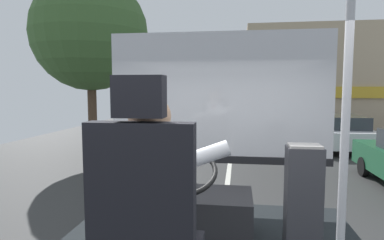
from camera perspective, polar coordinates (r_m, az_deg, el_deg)
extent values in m
cube|color=#313131|center=(11.09, 6.81, -5.99)|extent=(18.00, 44.00, 0.05)
cube|color=silver|center=(11.09, 6.81, -5.85)|extent=(0.12, 39.60, 0.00)
cube|color=black|center=(1.49, -8.93, -13.12)|extent=(0.48, 0.10, 0.66)
cube|color=black|center=(1.41, -9.19, 4.07)|extent=(0.22, 0.10, 0.18)
cylinder|color=black|center=(1.86, -2.84, -17.32)|extent=(0.17, 0.49, 0.17)
cylinder|color=black|center=(1.90, -8.47, -16.86)|extent=(0.17, 0.49, 0.17)
cylinder|color=silver|center=(1.65, -7.25, -12.75)|extent=(0.32, 0.32, 0.58)
cube|color=maroon|center=(1.78, -5.85, -9.01)|extent=(0.06, 0.01, 0.36)
sphere|color=#A37A5B|center=(1.57, -7.41, 0.62)|extent=(0.21, 0.21, 0.21)
cylinder|color=silver|center=(1.85, -2.01, -7.66)|extent=(0.57, 0.19, 0.27)
cylinder|color=silver|center=(1.90, -8.16, -7.39)|extent=(0.57, 0.19, 0.27)
cube|color=black|center=(3.01, -0.52, -16.19)|extent=(1.10, 0.56, 0.40)
cylinder|color=black|center=(2.57, -1.77, -12.68)|extent=(0.07, 0.24, 0.41)
torus|color=black|center=(2.43, -2.13, -9.00)|extent=(0.56, 0.52, 0.26)
cylinder|color=black|center=(2.43, -2.13, -9.00)|extent=(0.16, 0.16, 0.09)
cylinder|color=#B7B7BC|center=(1.89, 25.01, -5.83)|extent=(0.04, 0.04, 1.91)
cube|color=#333338|center=(2.88, 18.82, -12.81)|extent=(0.28, 0.22, 0.85)
cube|color=#9E9993|center=(2.77, 19.09, -4.27)|extent=(0.25, 0.20, 0.02)
cube|color=silver|center=(3.70, 4.69, 4.48)|extent=(2.50, 0.01, 1.40)
cube|color=black|center=(3.78, 4.61, -6.80)|extent=(2.50, 0.08, 0.08)
cylinder|color=#4C3828|center=(10.77, -16.98, 0.95)|extent=(0.27, 0.27, 2.73)
sphere|color=#3A5C2D|center=(10.88, -17.36, 14.27)|extent=(3.54, 3.54, 3.54)
cube|color=tan|center=(21.44, 26.59, 6.68)|extent=(12.60, 4.28, 5.70)
cube|color=gold|center=(19.35, 28.55, 4.26)|extent=(12.09, 0.12, 0.60)
cylinder|color=black|center=(9.26, 27.75, -7.21)|extent=(0.14, 0.47, 0.47)
cube|color=silver|center=(13.05, 23.90, -2.30)|extent=(1.83, 3.82, 0.57)
cube|color=#282D33|center=(12.78, 24.26, -0.22)|extent=(1.50, 2.10, 0.43)
cylinder|color=black|center=(14.47, 25.91, -2.80)|extent=(0.14, 0.46, 0.46)
cylinder|color=black|center=(14.03, 19.11, -2.80)|extent=(0.14, 0.46, 0.46)
cylinder|color=black|center=(12.26, 29.29, -4.34)|extent=(0.14, 0.46, 0.46)
cylinder|color=black|center=(11.74, 21.32, -4.42)|extent=(0.14, 0.46, 0.46)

